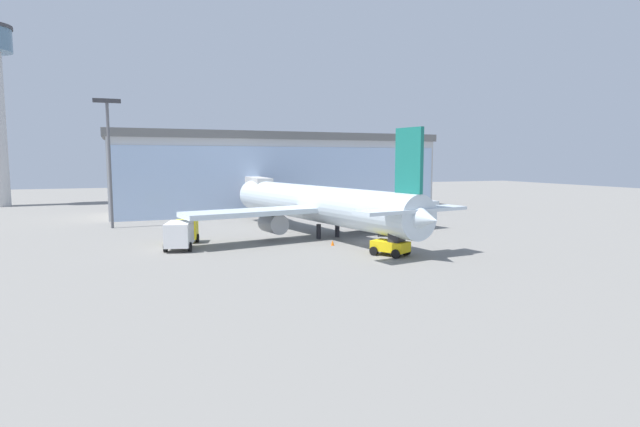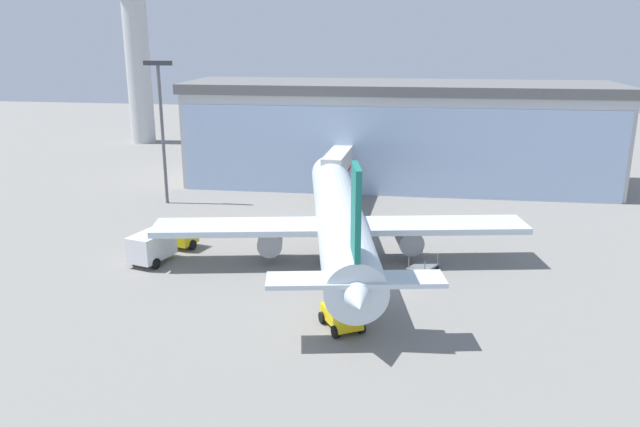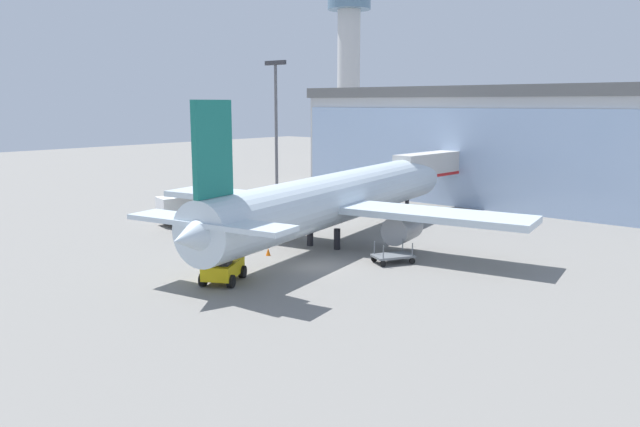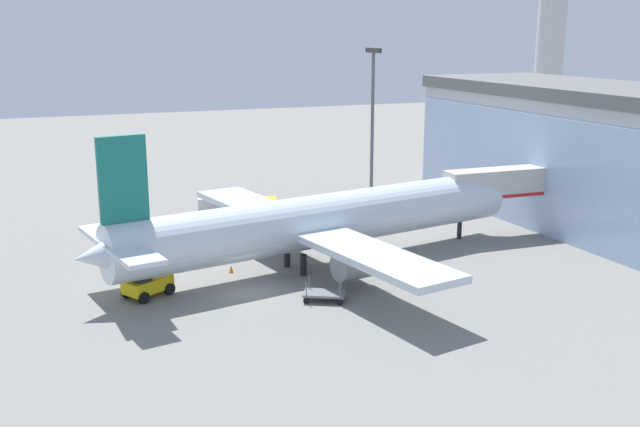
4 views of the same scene
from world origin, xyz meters
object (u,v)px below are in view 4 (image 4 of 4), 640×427
object	(u,v)px
control_tower	(552,16)
apron_light_mast	(373,108)
catering_truck	(235,209)
safety_cone_nose	(231,269)
jet_bridge	(514,183)
safety_cone_wingtip	(232,221)
baggage_cart	(324,294)
airplane	(319,222)
pushback_tug	(146,283)

from	to	relation	value
control_tower	apron_light_mast	world-z (taller)	control_tower
catering_truck	safety_cone_nose	world-z (taller)	catering_truck
jet_bridge	safety_cone_wingtip	bearing A→B (deg)	152.19
catering_truck	baggage_cart	world-z (taller)	catering_truck
airplane	safety_cone_nose	bearing A→B (deg)	160.90
baggage_cart	safety_cone_nose	xyz separation A→B (m)	(-8.16, -4.30, -0.23)
baggage_cart	safety_cone_nose	distance (m)	9.23
airplane	pushback_tug	size ratio (longest dim) A/B	10.13
apron_light_mast	control_tower	bearing A→B (deg)	117.82
control_tower	apron_light_mast	distance (m)	45.41
jet_bridge	control_tower	distance (m)	55.04
airplane	pushback_tug	bearing A→B (deg)	177.25
control_tower	apron_light_mast	bearing A→B (deg)	-62.18
apron_light_mast	catering_truck	xyz separation A→B (m)	(6.84, -17.44, -8.19)
jet_bridge	baggage_cart	world-z (taller)	jet_bridge
baggage_cart	safety_cone_wingtip	world-z (taller)	baggage_cart
control_tower	catering_truck	bearing A→B (deg)	-64.09
airplane	pushback_tug	world-z (taller)	airplane
apron_light_mast	safety_cone_wingtip	world-z (taller)	apron_light_mast
safety_cone_nose	pushback_tug	bearing A→B (deg)	-66.49
jet_bridge	safety_cone_nose	world-z (taller)	jet_bridge
control_tower	jet_bridge	bearing A→B (deg)	-40.68
control_tower	baggage_cart	xyz separation A→B (m)	(49.84, -56.43, -19.39)
catering_truck	safety_cone_nose	bearing A→B (deg)	-91.87
apron_light_mast	baggage_cart	bearing A→B (deg)	-30.65
jet_bridge	control_tower	world-z (taller)	control_tower
jet_bridge	safety_cone_nose	bearing A→B (deg)	-175.18
apron_light_mast	baggage_cart	distance (m)	35.15
apron_light_mast	pushback_tug	distance (m)	38.11
apron_light_mast	safety_cone_nose	xyz separation A→B (m)	(21.04, -21.60, -9.38)
baggage_cart	safety_cone_wingtip	size ratio (longest dim) A/B	5.86
airplane	baggage_cart	distance (m)	8.21
apron_light_mast	airplane	bearing A→B (deg)	-34.09
jet_bridge	catering_truck	xyz separation A→B (m)	(-12.62, -22.09, -3.17)
apron_light_mast	safety_cone_nose	size ratio (longest dim) A/B	29.01
jet_bridge	baggage_cart	distance (m)	24.37
control_tower	baggage_cart	world-z (taller)	control_tower
jet_bridge	airplane	bearing A→B (deg)	-171.27
baggage_cart	pushback_tug	world-z (taller)	pushback_tug
jet_bridge	pushback_tug	xyz separation A→B (m)	(4.51, -32.99, -3.67)
airplane	control_tower	bearing A→B (deg)	27.12
jet_bridge	baggage_cart	size ratio (longest dim) A/B	4.03
safety_cone_wingtip	control_tower	bearing A→B (deg)	115.86
jet_bridge	control_tower	xyz separation A→B (m)	(-40.11, 34.47, 15.25)
jet_bridge	pushback_tug	distance (m)	33.50
airplane	apron_light_mast	bearing A→B (deg)	44.74
catering_truck	pushback_tug	size ratio (longest dim) A/B	2.05
control_tower	catering_truck	xyz separation A→B (m)	(27.48, -56.57, -18.42)
pushback_tug	safety_cone_nose	distance (m)	7.38
control_tower	airplane	xyz separation A→B (m)	(42.62, -54.00, -16.33)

